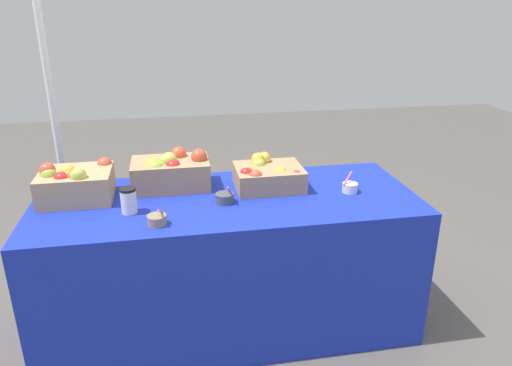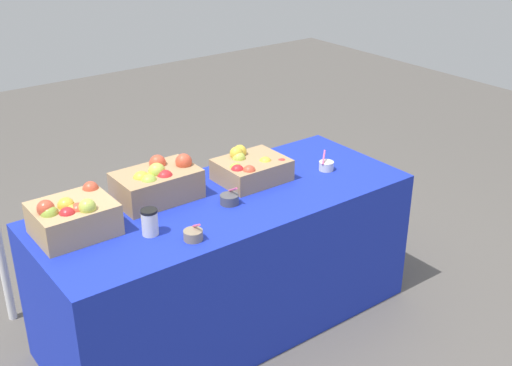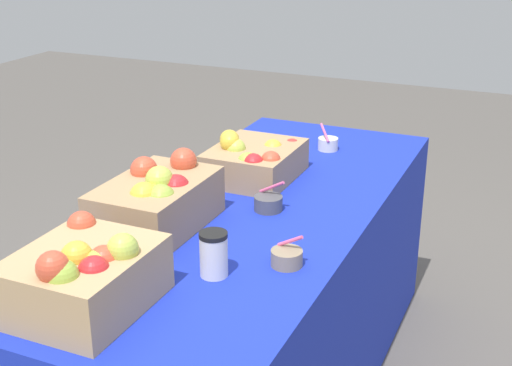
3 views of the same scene
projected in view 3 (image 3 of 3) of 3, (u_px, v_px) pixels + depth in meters
table at (253, 304)px, 2.40m from camera, size 1.90×0.76×0.74m
apple_crate_left at (85, 276)px, 1.65m from camera, size 0.34×0.29×0.20m
apple_crate_middle at (157, 200)px, 2.08m from camera, size 0.40×0.25×0.20m
apple_crate_right at (255, 160)px, 2.47m from camera, size 0.35×0.28×0.17m
sample_bowl_near at (328, 144)px, 2.78m from camera, size 0.08×0.08×0.10m
sample_bowl_mid at (268, 203)px, 2.22m from camera, size 0.09×0.10×0.10m
sample_bowl_far at (287, 257)px, 1.87m from camera, size 0.09×0.09×0.09m
coffee_cup at (214, 254)px, 1.81m from camera, size 0.07×0.07×0.12m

